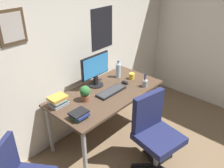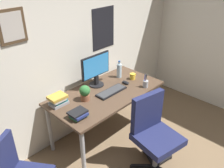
% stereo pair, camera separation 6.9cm
% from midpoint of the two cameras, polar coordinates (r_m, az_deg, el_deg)
% --- Properties ---
extents(wall_back, '(4.40, 0.10, 2.60)m').
position_cam_midpoint_polar(wall_back, '(2.98, -11.08, 8.90)').
color(wall_back, silver).
rests_on(wall_back, ground_plane).
extents(desk, '(1.51, 0.77, 0.73)m').
position_cam_midpoint_polar(desk, '(3.10, -0.69, -3.06)').
color(desk, '#4C3828').
rests_on(desk, ground_plane).
extents(office_chair, '(0.58, 0.57, 0.95)m').
position_cam_midpoint_polar(office_chair, '(2.79, 10.60, -10.94)').
color(office_chair, '#1E234C').
rests_on(office_chair, ground_plane).
extents(monitor, '(0.46, 0.20, 0.43)m').
position_cam_midpoint_polar(monitor, '(3.12, -3.27, 3.64)').
color(monitor, black).
rests_on(monitor, desk).
extents(keyboard, '(0.43, 0.15, 0.03)m').
position_cam_midpoint_polar(keyboard, '(3.04, 0.52, -1.78)').
color(keyboard, black).
rests_on(keyboard, desk).
extents(computer_mouse, '(0.06, 0.11, 0.04)m').
position_cam_midpoint_polar(computer_mouse, '(3.25, 3.91, 0.36)').
color(computer_mouse, black).
rests_on(computer_mouse, desk).
extents(water_bottle, '(0.07, 0.07, 0.25)m').
position_cam_midpoint_polar(water_bottle, '(3.38, 2.31, 3.27)').
color(water_bottle, silver).
rests_on(water_bottle, desk).
extents(coffee_mug_near, '(0.11, 0.08, 0.09)m').
position_cam_midpoint_polar(coffee_mug_near, '(3.37, 5.56, 1.85)').
color(coffee_mug_near, yellow).
rests_on(coffee_mug_near, desk).
extents(potted_plant, '(0.13, 0.13, 0.20)m').
position_cam_midpoint_polar(potted_plant, '(2.85, -5.83, -2.03)').
color(potted_plant, brown).
rests_on(potted_plant, desk).
extents(pen_cup, '(0.07, 0.07, 0.20)m').
position_cam_midpoint_polar(pen_cup, '(3.18, 8.65, 0.12)').
color(pen_cup, '#9EA0A5').
rests_on(pen_cup, desk).
extents(book_stack_left, '(0.21, 0.17, 0.13)m').
position_cam_midpoint_polar(book_stack_left, '(2.84, -12.12, -3.73)').
color(book_stack_left, gray).
rests_on(book_stack_left, desk).
extents(book_stack_right, '(0.20, 0.16, 0.08)m').
position_cam_midpoint_polar(book_stack_right, '(2.60, -7.30, -7.14)').
color(book_stack_right, '#33723F').
rests_on(book_stack_right, desk).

